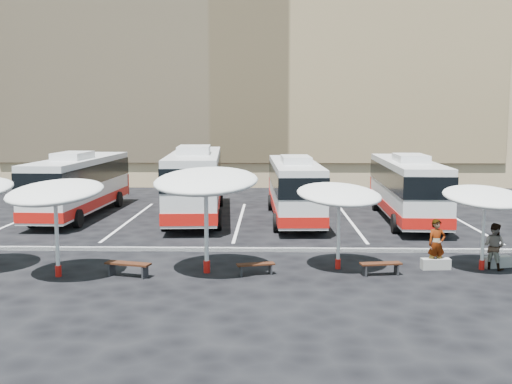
{
  "coord_description": "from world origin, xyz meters",
  "views": [
    {
      "loc": [
        1.63,
        -24.16,
        5.65
      ],
      "look_at": [
        1.0,
        3.0,
        2.2
      ],
      "focal_mm": 42.0,
      "sensor_mm": 36.0,
      "label": 1
    }
  ],
  "objects_px": {
    "wood_bench_2": "(256,266)",
    "passenger_0": "(437,244)",
    "sunshade_1": "(55,193)",
    "bus_1": "(196,180)",
    "bus_2": "(294,187)",
    "wood_bench_1": "(128,266)",
    "bus_3": "(406,186)",
    "bus_0": "(80,183)",
    "conc_bench_0": "(436,264)",
    "conc_bench_1": "(497,262)",
    "sunshade_4": "(485,197)",
    "sunshade_2": "(206,182)",
    "passenger_1": "(495,246)",
    "sunshade_3": "(339,195)",
    "wood_bench_3": "(381,266)"
  },
  "relations": [
    {
      "from": "wood_bench_2",
      "to": "passenger_0",
      "type": "bearing_deg",
      "value": 8.49
    },
    {
      "from": "sunshade_1",
      "to": "bus_1",
      "type": "bearing_deg",
      "value": 75.71
    },
    {
      "from": "bus_1",
      "to": "bus_2",
      "type": "distance_m",
      "value": 5.61
    },
    {
      "from": "wood_bench_1",
      "to": "bus_3",
      "type": "bearing_deg",
      "value": 43.86
    },
    {
      "from": "bus_2",
      "to": "wood_bench_1",
      "type": "bearing_deg",
      "value": -119.98
    },
    {
      "from": "bus_0",
      "to": "conc_bench_0",
      "type": "height_order",
      "value": "bus_0"
    },
    {
      "from": "sunshade_1",
      "to": "conc_bench_1",
      "type": "bearing_deg",
      "value": 5.97
    },
    {
      "from": "bus_3",
      "to": "sunshade_4",
      "type": "distance_m",
      "value": 10.74
    },
    {
      "from": "conc_bench_0",
      "to": "sunshade_1",
      "type": "bearing_deg",
      "value": -174.39
    },
    {
      "from": "sunshade_2",
      "to": "wood_bench_2",
      "type": "distance_m",
      "value": 3.51
    },
    {
      "from": "sunshade_4",
      "to": "passenger_1",
      "type": "xyz_separation_m",
      "value": [
        0.46,
        0.06,
        -1.83
      ]
    },
    {
      "from": "wood_bench_1",
      "to": "passenger_0",
      "type": "height_order",
      "value": "passenger_0"
    },
    {
      "from": "conc_bench_0",
      "to": "bus_2",
      "type": "bearing_deg",
      "value": 114.15
    },
    {
      "from": "bus_0",
      "to": "bus_1",
      "type": "bearing_deg",
      "value": 0.39
    },
    {
      "from": "conc_bench_0",
      "to": "wood_bench_2",
      "type": "bearing_deg",
      "value": -171.73
    },
    {
      "from": "wood_bench_1",
      "to": "conc_bench_1",
      "type": "xyz_separation_m",
      "value": [
        13.58,
        1.63,
        -0.18
      ]
    },
    {
      "from": "bus_2",
      "to": "sunshade_3",
      "type": "xyz_separation_m",
      "value": [
        1.21,
        -10.79,
        0.96
      ]
    },
    {
      "from": "passenger_1",
      "to": "sunshade_1",
      "type": "bearing_deg",
      "value": 47.21
    },
    {
      "from": "bus_1",
      "to": "conc_bench_0",
      "type": "bearing_deg",
      "value": -52.26
    },
    {
      "from": "bus_2",
      "to": "wood_bench_2",
      "type": "distance_m",
      "value": 11.98
    },
    {
      "from": "passenger_1",
      "to": "wood_bench_3",
      "type": "bearing_deg",
      "value": 54.49
    },
    {
      "from": "bus_3",
      "to": "wood_bench_3",
      "type": "distance_m",
      "value": 12.18
    },
    {
      "from": "sunshade_4",
      "to": "conc_bench_1",
      "type": "height_order",
      "value": "sunshade_4"
    },
    {
      "from": "sunshade_1",
      "to": "bus_3",
      "type": "bearing_deg",
      "value": 38.81
    },
    {
      "from": "bus_3",
      "to": "conc_bench_0",
      "type": "height_order",
      "value": "bus_3"
    },
    {
      "from": "conc_bench_1",
      "to": "wood_bench_1",
      "type": "bearing_deg",
      "value": -173.14
    },
    {
      "from": "bus_3",
      "to": "conc_bench_1",
      "type": "height_order",
      "value": "bus_3"
    },
    {
      "from": "bus_2",
      "to": "conc_bench_1",
      "type": "height_order",
      "value": "bus_2"
    },
    {
      "from": "bus_1",
      "to": "conc_bench_1",
      "type": "bearing_deg",
      "value": -45.49
    },
    {
      "from": "sunshade_4",
      "to": "wood_bench_2",
      "type": "relative_size",
      "value": 2.63
    },
    {
      "from": "bus_2",
      "to": "wood_bench_3",
      "type": "bearing_deg",
      "value": -79.54
    },
    {
      "from": "sunshade_1",
      "to": "sunshade_4",
      "type": "xyz_separation_m",
      "value": [
        15.36,
        1.32,
        -0.29
      ]
    },
    {
      "from": "bus_1",
      "to": "conc_bench_1",
      "type": "height_order",
      "value": "bus_1"
    },
    {
      "from": "bus_0",
      "to": "bus_1",
      "type": "xyz_separation_m",
      "value": [
        6.64,
        -0.2,
        0.19
      ]
    },
    {
      "from": "wood_bench_3",
      "to": "passenger_0",
      "type": "relative_size",
      "value": 0.81
    },
    {
      "from": "bus_0",
      "to": "sunshade_3",
      "type": "height_order",
      "value": "bus_0"
    },
    {
      "from": "bus_2",
      "to": "sunshade_4",
      "type": "relative_size",
      "value": 3.04
    },
    {
      "from": "wood_bench_1",
      "to": "conc_bench_1",
      "type": "distance_m",
      "value": 13.68
    },
    {
      "from": "sunshade_1",
      "to": "wood_bench_3",
      "type": "relative_size",
      "value": 2.85
    },
    {
      "from": "sunshade_4",
      "to": "wood_bench_3",
      "type": "distance_m",
      "value": 4.64
    },
    {
      "from": "sunshade_1",
      "to": "conc_bench_1",
      "type": "xyz_separation_m",
      "value": [
        16.06,
        1.68,
        -2.79
      ]
    },
    {
      "from": "passenger_1",
      "to": "sunshade_2",
      "type": "bearing_deg",
      "value": 46.2
    },
    {
      "from": "wood_bench_1",
      "to": "passenger_0",
      "type": "xyz_separation_m",
      "value": [
        11.2,
        1.32,
        0.55
      ]
    },
    {
      "from": "wood_bench_2",
      "to": "conc_bench_1",
      "type": "distance_m",
      "value": 9.16
    },
    {
      "from": "bus_1",
      "to": "bus_2",
      "type": "bearing_deg",
      "value": -12.65
    },
    {
      "from": "bus_3",
      "to": "sunshade_2",
      "type": "relative_size",
      "value": 2.62
    },
    {
      "from": "bus_2",
      "to": "conc_bench_0",
      "type": "height_order",
      "value": "bus_2"
    },
    {
      "from": "bus_2",
      "to": "conc_bench_1",
      "type": "relative_size",
      "value": 10.16
    },
    {
      "from": "sunshade_1",
      "to": "sunshade_2",
      "type": "xyz_separation_m",
      "value": [
        5.21,
        0.64,
        0.34
      ]
    },
    {
      "from": "wood_bench_3",
      "to": "sunshade_1",
      "type": "bearing_deg",
      "value": -177.84
    }
  ]
}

